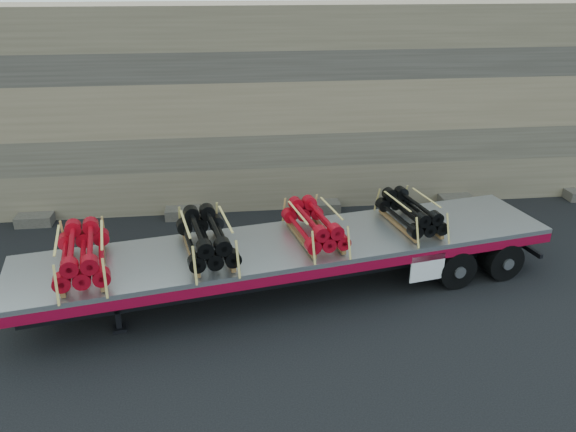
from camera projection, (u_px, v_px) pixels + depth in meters
The scene contains 7 objects.
ground at pixel (282, 279), 15.85m from camera, with size 120.00×120.00×0.00m, color black.
rock_wall at pixel (262, 106), 20.35m from camera, with size 44.00×3.00×7.00m, color #7A6B54.
trailer at pixel (293, 266), 15.10m from camera, with size 14.25×2.74×1.43m, color #B2B4BA, non-canonical shape.
bundle_front at pixel (82, 255), 13.22m from camera, with size 1.21×2.43×0.86m, color #AF0918, non-canonical shape.
bundle_midfront at pixel (207, 238), 14.02m from camera, with size 1.22×2.45×0.87m, color black, non-canonical shape.
bundle_midrear at pixel (314, 225), 14.81m from camera, with size 1.14×2.28×0.81m, color #AF0918, non-canonical shape.
bundle_rear at pixel (411, 213), 15.59m from camera, with size 1.10×2.19×0.78m, color black, non-canonical shape.
Camera 1 is at (-1.47, -13.72, 8.00)m, focal length 35.00 mm.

